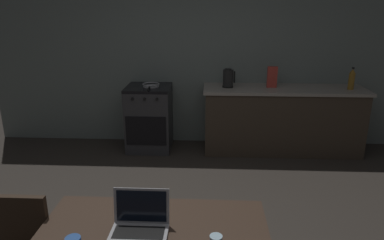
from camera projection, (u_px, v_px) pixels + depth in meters
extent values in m
cube|color=slate|center=(212.00, 52.00, 5.03)|extent=(6.40, 0.10, 2.66)
cube|color=#382D23|center=(282.00, 121.00, 4.93)|extent=(2.10, 0.60, 0.86)
cube|color=gray|center=(284.00, 89.00, 4.79)|extent=(2.16, 0.64, 0.04)
cube|color=#2D2D30|center=(149.00, 119.00, 5.01)|extent=(0.60, 0.60, 0.86)
cube|color=black|center=(148.00, 88.00, 4.87)|extent=(0.60, 0.60, 0.04)
cube|color=black|center=(146.00, 131.00, 4.74)|extent=(0.54, 0.01, 0.40)
cylinder|color=black|center=(132.00, 99.00, 4.61)|extent=(0.04, 0.02, 0.04)
cylinder|color=black|center=(144.00, 99.00, 4.60)|extent=(0.04, 0.02, 0.04)
cylinder|color=black|center=(157.00, 99.00, 4.59)|extent=(0.04, 0.02, 0.04)
cube|color=#2D2116|center=(18.00, 226.00, 2.18)|extent=(0.38, 0.04, 0.42)
cube|color=#99999E|center=(138.00, 236.00, 1.96)|extent=(0.32, 0.22, 0.02)
cube|color=black|center=(139.00, 232.00, 1.97)|extent=(0.28, 0.12, 0.00)
cube|color=#99999E|center=(142.00, 206.00, 2.04)|extent=(0.32, 0.04, 0.21)
cube|color=black|center=(141.00, 206.00, 2.04)|extent=(0.29, 0.03, 0.18)
cylinder|color=black|center=(228.00, 86.00, 4.81)|extent=(0.15, 0.15, 0.02)
cylinder|color=black|center=(228.00, 78.00, 4.78)|extent=(0.14, 0.14, 0.22)
cylinder|color=black|center=(228.00, 69.00, 4.74)|extent=(0.08, 0.08, 0.02)
cube|color=black|center=(234.00, 77.00, 4.77)|extent=(0.02, 0.02, 0.15)
cylinder|color=#8C601E|center=(351.00, 81.00, 4.66)|extent=(0.08, 0.08, 0.21)
cone|color=#8C601E|center=(353.00, 71.00, 4.62)|extent=(0.08, 0.08, 0.06)
cylinder|color=black|center=(353.00, 68.00, 4.61)|extent=(0.04, 0.04, 0.02)
cylinder|color=gray|center=(151.00, 86.00, 4.85)|extent=(0.22, 0.22, 0.01)
torus|color=gray|center=(151.00, 84.00, 4.84)|extent=(0.23, 0.23, 0.02)
cylinder|color=black|center=(149.00, 88.00, 4.65)|extent=(0.02, 0.18, 0.02)
cube|color=#B2382D|center=(272.00, 77.00, 4.77)|extent=(0.13, 0.05, 0.28)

